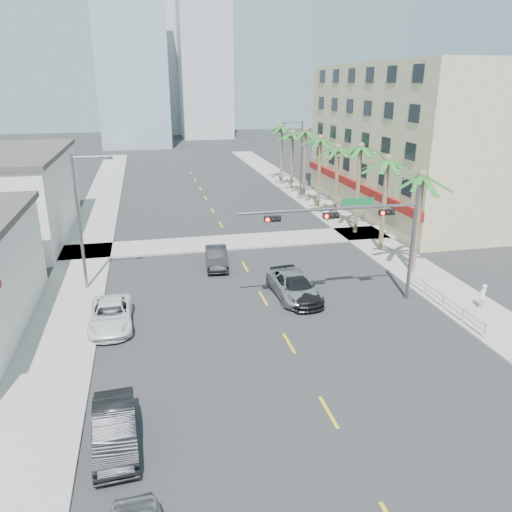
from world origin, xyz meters
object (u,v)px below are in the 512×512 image
Objects in this scene: pedestrian at (483,296)px; traffic_signal_mast at (366,226)px; car_parked_mid at (115,429)px; car_lane_right at (296,288)px; car_lane_center at (294,286)px; car_parked_far at (111,315)px; car_lane_left at (216,257)px.

traffic_signal_mast is at bearing -36.27° from pedestrian.
traffic_signal_mast is 18.14m from car_parked_mid.
pedestrian reaches higher than car_lane_right.
traffic_signal_mast is at bearing -28.86° from car_lane_center.
car_lane_left is at bearing 48.60° from car_parked_far.
pedestrian is at bearing -32.28° from car_lane_left.
car_parked_mid is 15.80m from car_lane_right.
car_parked_mid reaches higher than car_parked_far.
car_lane_center is 0.38m from car_lane_right.
car_parked_mid is at bearing -87.00° from car_parked_far.
car_lane_center is at bearing 45.02° from car_parked_mid.
car_lane_center is (10.64, 12.02, -0.00)m from car_parked_mid.
pedestrian is (14.64, -11.04, 0.19)m from car_lane_left.
car_parked_mid is 0.90× the size of car_lane_right.
car_parked_mid reaches higher than car_lane_left.
traffic_signal_mast is 2.49× the size of car_lane_left.
car_lane_right reaches higher than car_parked_far.
traffic_signal_mast is 2.21× the size of car_lane_right.
car_parked_mid is 16.05m from car_lane_center.
car_lane_right is 3.24× the size of pedestrian.
car_lane_right is at bearing 6.26° from car_parked_far.
car_parked_mid is 19.77m from car_lane_left.
car_lane_left is (-7.87, 8.54, -4.33)m from traffic_signal_mast.
car_parked_mid is at bearing -139.50° from car_lane_right.
car_lane_left is at bearing 67.18° from car_parked_mid.
car_lane_right is (4.13, -7.02, -0.00)m from car_lane_left.
car_lane_right is at bearing 157.89° from traffic_signal_mast.
pedestrian is at bearing -27.90° from car_lane_right.
car_parked_mid is 0.90× the size of car_parked_far.
traffic_signal_mast is 7.15× the size of pedestrian.
traffic_signal_mast is at bearing -29.06° from car_lane_right.
car_parked_mid reaches higher than car_lane_center.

